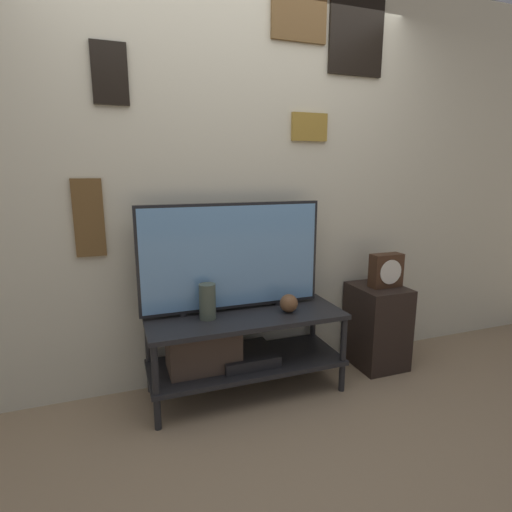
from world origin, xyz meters
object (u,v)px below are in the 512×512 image
(television, at_px, (232,257))
(vase_tall_ceramic, at_px, (207,301))
(vase_round_glass, at_px, (289,303))
(mantel_clock, at_px, (386,270))

(television, relative_size, vase_tall_ceramic, 5.35)
(vase_round_glass, relative_size, mantel_clock, 0.49)
(television, height_order, vase_tall_ceramic, television)
(television, bearing_deg, vase_tall_ceramic, -153.63)
(television, bearing_deg, vase_round_glass, -25.22)
(vase_round_glass, bearing_deg, vase_tall_ceramic, 173.22)
(vase_round_glass, distance_m, mantel_clock, 0.82)
(television, relative_size, mantel_clock, 4.89)
(television, xyz_separation_m, vase_tall_ceramic, (-0.19, -0.09, -0.25))
(television, xyz_separation_m, mantel_clock, (1.13, -0.09, -0.17))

